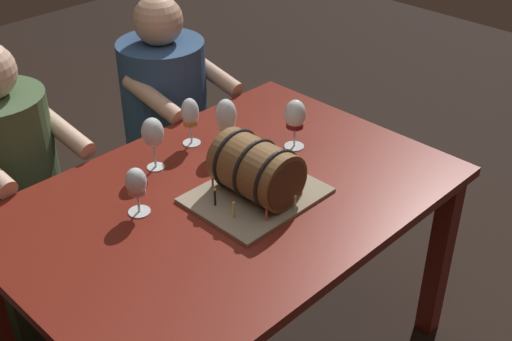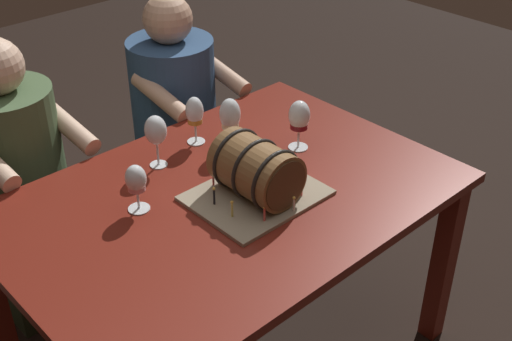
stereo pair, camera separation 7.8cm
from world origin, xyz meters
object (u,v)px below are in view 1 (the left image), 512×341
object	(u,v)px
wine_glass_amber	(190,115)
wine_glass_rose	(136,184)
barrel_cake	(256,172)
wine_glass_empty	(153,133)
dining_table	(229,220)
person_seated_right	(167,131)
wine_glass_white	(226,117)
person_seated_left	(17,198)
wine_glass_red	(295,117)

from	to	relation	value
wine_glass_amber	wine_glass_rose	bearing A→B (deg)	-152.15
barrel_cake	wine_glass_amber	bearing A→B (deg)	79.03
wine_glass_rose	wine_glass_empty	bearing A→B (deg)	40.67
dining_table	person_seated_right	world-z (taller)	person_seated_right
wine_glass_empty	wine_glass_white	bearing A→B (deg)	-16.44
wine_glass_white	person_seated_left	bearing A→B (deg)	135.33
wine_glass_amber	barrel_cake	bearing A→B (deg)	-100.97
wine_glass_amber	person_seated_right	xyz separation A→B (m)	(0.23, 0.45, -0.33)
wine_glass_white	person_seated_right	world-z (taller)	person_seated_right
wine_glass_red	wine_glass_amber	bearing A→B (deg)	130.86
wine_glass_white	wine_glass_amber	world-z (taller)	wine_glass_white
dining_table	wine_glass_empty	xyz separation A→B (m)	(-0.06, 0.30, 0.23)
wine_glass_rose	wine_glass_red	world-z (taller)	wine_glass_red
wine_glass_red	person_seated_right	xyz separation A→B (m)	(-0.02, 0.73, -0.33)
dining_table	wine_glass_amber	distance (m)	0.42
dining_table	person_seated_right	bearing A→B (deg)	65.00
wine_glass_white	wine_glass_empty	bearing A→B (deg)	163.56
wine_glass_rose	wine_glass_amber	bearing A→B (deg)	27.85
barrel_cake	wine_glass_white	bearing A→B (deg)	63.38
dining_table	wine_glass_white	bearing A→B (deg)	47.30
dining_table	wine_glass_white	world-z (taller)	wine_glass_white
wine_glass_empty	wine_glass_amber	distance (m)	0.20
barrel_cake	person_seated_left	bearing A→B (deg)	116.27
dining_table	wine_glass_empty	size ratio (longest dim) A/B	7.61
barrel_cake	wine_glass_red	world-z (taller)	barrel_cake
dining_table	person_seated_left	size ratio (longest dim) A/B	1.25
dining_table	person_seated_left	bearing A→B (deg)	114.98
dining_table	person_seated_left	xyz separation A→B (m)	(-0.36, 0.78, -0.11)
person_seated_left	barrel_cake	bearing A→B (deg)	-63.73
wine_glass_rose	wine_glass_amber	xyz separation A→B (m)	(0.39, 0.21, 0.01)
person_seated_left	wine_glass_amber	bearing A→B (deg)	-41.73
wine_glass_red	wine_glass_amber	distance (m)	0.37
wine_glass_empty	wine_glass_amber	size ratio (longest dim) A/B	1.05
person_seated_left	dining_table	bearing A→B (deg)	-65.02
barrel_cake	person_seated_right	size ratio (longest dim) A/B	0.35
barrel_cake	wine_glass_red	distance (m)	0.35
barrel_cake	wine_glass_white	world-z (taller)	barrel_cake
wine_glass_amber	person_seated_right	world-z (taller)	person_seated_right
wine_glass_amber	wine_glass_empty	bearing A→B (deg)	-169.14
wine_glass_amber	person_seated_right	bearing A→B (deg)	62.87
wine_glass_empty	wine_glass_amber	xyz separation A→B (m)	(0.20, 0.04, -0.02)
wine_glass_red	person_seated_left	size ratio (longest dim) A/B	0.16
wine_glass_white	wine_glass_red	world-z (taller)	wine_glass_white
wine_glass_empty	wine_glass_red	xyz separation A→B (m)	(0.44, -0.24, -0.01)
wine_glass_rose	wine_glass_empty	world-z (taller)	wine_glass_empty
dining_table	wine_glass_amber	size ratio (longest dim) A/B	8.01
barrel_cake	person_seated_left	world-z (taller)	person_seated_left
dining_table	wine_glass_red	size ratio (longest dim) A/B	7.78
barrel_cake	person_seated_left	xyz separation A→B (m)	(-0.42, 0.85, -0.31)
barrel_cake	wine_glass_amber	xyz separation A→B (m)	(0.08, 0.41, 0.03)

